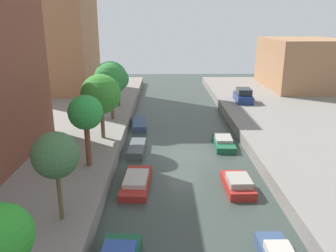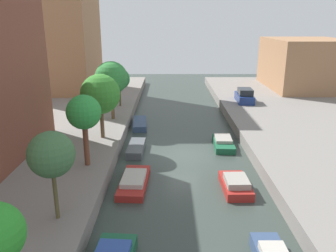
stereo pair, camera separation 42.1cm
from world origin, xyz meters
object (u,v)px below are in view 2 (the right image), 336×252
Objects in this scene: apartment_tower_far at (53,8)px; moored_boat_left_4 at (140,124)px; street_tree_4 at (111,78)px; moored_boat_left_2 at (134,181)px; parked_car at (245,96)px; moored_boat_left_3 at (136,148)px; street_tree_3 at (100,94)px; street_tree_2 at (84,113)px; moored_boat_right_2 at (236,184)px; moored_boat_right_3 at (223,143)px; low_block_right at (306,64)px; street_tree_5 at (119,79)px; street_tree_1 at (51,155)px.

apartment_tower_far is 5.09× the size of moored_boat_left_4.
moored_boat_left_2 is (3.15, -11.99, -4.63)m from street_tree_4.
parked_car is 17.59m from moored_boat_left_3.
moored_boat_left_2 is at bearing -86.17° from moored_boat_left_3.
street_tree_3 is 1.16× the size of moored_boat_left_2.
moored_boat_left_2 is 1.07× the size of moored_boat_left_4.
street_tree_4 is at bearing 90.00° from street_tree_2.
street_tree_2 is 0.85× the size of street_tree_4.
moored_boat_left_3 is at bearing 136.54° from moored_boat_right_2.
moored_boat_left_3 is 6.83m from moored_boat_left_4.
low_block_right is at bearing 55.17° from moored_boat_right_3.
moored_boat_right_3 is (9.95, 0.54, -4.24)m from street_tree_3.
street_tree_4 is (0.00, 10.91, 0.42)m from street_tree_2.
street_tree_4 is at bearing 127.19° from moored_boat_right_2.
street_tree_4 is 5.24m from street_tree_5.
moored_boat_right_3 is at bearing -44.70° from apartment_tower_far.
moored_boat_left_3 is (2.75, -6.13, -4.64)m from street_tree_4.
apartment_tower_far reaches higher than moored_boat_right_3.
moored_boat_left_4 is at bearing 92.94° from moored_boat_left_2.
street_tree_1 is 1.14× the size of moored_boat_right_3.
street_tree_3 is at bearing -90.00° from street_tree_5.
low_block_right is 3.37× the size of moored_boat_right_3.
low_block_right is 2.95× the size of street_tree_1.
moored_boat_right_3 is at bearing -45.27° from street_tree_5.
street_tree_1 is 11.29m from moored_boat_right_2.
low_block_right is 3.09× the size of street_tree_5.
moored_boat_right_2 is at bearing -117.70° from low_block_right.
low_block_right reaches higher than moored_boat_left_3.
street_tree_4 is at bearing 114.18° from moored_boat_left_3.
street_tree_2 reaches higher than parked_car.
low_block_right is 2.50× the size of street_tree_3.
low_block_right is 32.50m from moored_boat_right_2.
moored_boat_left_2 is (-21.36, -28.01, -4.05)m from low_block_right.
street_tree_1 is 6.30m from street_tree_2.
moored_boat_left_4 is at bearing 15.50° from street_tree_4.
street_tree_3 is 1.41× the size of moored_boat_left_3.
street_tree_2 reaches higher than moored_boat_left_2.
low_block_right is 29.29m from street_tree_4.
street_tree_3 is (0.00, 5.47, 0.04)m from street_tree_2.
moored_boat_right_3 is (7.46, -5.58, 0.04)m from moored_boat_left_4.
parked_car is at bearing 49.11° from moored_boat_left_3.
street_tree_5 is 17.82m from moored_boat_left_2.
moored_boat_right_2 is (9.51, -17.70, -3.62)m from street_tree_5.
low_block_right is 31.32m from moored_boat_left_3.
street_tree_4 is (9.49, -14.36, -6.63)m from apartment_tower_far.
apartment_tower_far is at bearing 135.90° from street_tree_5.
street_tree_5 is at bearing 90.00° from street_tree_4.
street_tree_2 reaches higher than moored_boat_left_3.
parked_car reaches higher than moored_boat_right_3.
street_tree_4 is at bearing -56.53° from apartment_tower_far.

